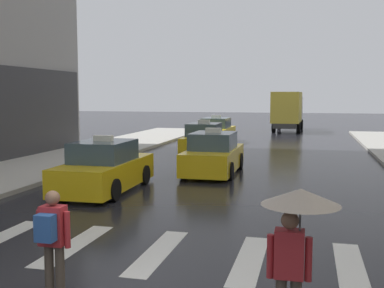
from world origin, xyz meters
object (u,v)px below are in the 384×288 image
taxi_fourth (216,132)px  box_truck (288,110)px  taxi_lead (105,169)px  pedestrian_with_backpack (52,236)px  pedestrian_with_umbrella (296,223)px  taxi_second (214,155)px  taxi_third (204,140)px

taxi_fourth → box_truck: box_truck is taller
taxi_lead → pedestrian_with_backpack: (2.64, -7.68, 0.25)m
taxi_lead → pedestrian_with_umbrella: 10.22m
pedestrian_with_umbrella → taxi_lead: bearing=127.5°
taxi_lead → taxi_fourth: bearing=88.3°
taxi_lead → taxi_second: size_ratio=1.00×
taxi_fourth → taxi_second: bearing=-79.5°
taxi_lead → box_truck: 27.55m
taxi_lead → box_truck: bearing=80.5°
taxi_lead → taxi_third: (1.00, 10.20, 0.00)m
taxi_lead → taxi_fourth: size_ratio=1.00×
pedestrian_with_backpack → taxi_third: bearing=95.2°
taxi_lead → pedestrian_with_backpack: taxi_lead is taller
taxi_third → pedestrian_with_umbrella: size_ratio=2.37×
taxi_third → pedestrian_with_umbrella: (5.21, -18.29, 0.79)m
taxi_second → pedestrian_with_umbrella: bearing=-74.1°
taxi_third → taxi_fourth: bearing=94.9°
taxi_lead → pedestrian_with_umbrella: pedestrian_with_umbrella is taller
taxi_second → taxi_third: same height
taxi_lead → taxi_third: same height
pedestrian_with_backpack → taxi_second: bearing=89.7°
taxi_fourth → pedestrian_with_umbrella: bearing=-76.7°
pedestrian_with_backpack → taxi_fourth: bearing=95.2°
taxi_lead → taxi_third: bearing=84.4°
taxi_third → box_truck: bearing=78.3°
taxi_fourth → pedestrian_with_backpack: taxi_fourth is taller
pedestrian_with_umbrella → taxi_fourth: bearing=103.3°
pedestrian_with_umbrella → box_truck: bearing=92.7°
taxi_second → taxi_third: size_ratio=0.99×
taxi_second → box_truck: bearing=85.5°
taxi_third → taxi_fourth: same height
taxi_third → pedestrian_with_backpack: taxi_third is taller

